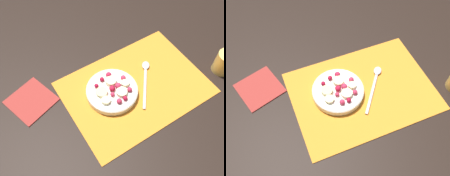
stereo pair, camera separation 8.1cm
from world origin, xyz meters
TOP-DOWN VIEW (x-y plane):
  - ground_plane at (0.00, 0.00)m, footprint 3.00×3.00m
  - placemat at (0.00, 0.00)m, footprint 0.47×0.34m
  - fruit_bowl at (0.08, -0.02)m, footprint 0.17×0.17m
  - spoon at (-0.06, -0.02)m, footprint 0.14×0.17m
  - drinking_glass at (-0.31, 0.10)m, footprint 0.07×0.07m
  - napkin at (0.32, -0.14)m, footprint 0.17×0.17m

SIDE VIEW (x-z plane):
  - ground_plane at x=0.00m, z-range 0.00..0.00m
  - placemat at x=0.00m, z-range 0.00..0.01m
  - napkin at x=0.32m, z-range 0.00..0.01m
  - spoon at x=-0.06m, z-range 0.01..0.01m
  - fruit_bowl at x=0.08m, z-range 0.00..0.04m
  - drinking_glass at x=-0.31m, z-range 0.00..0.08m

